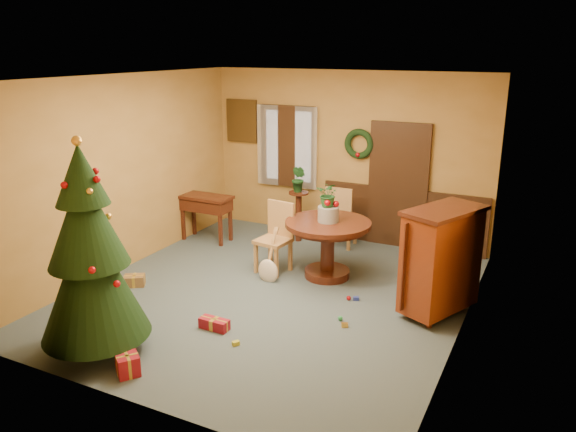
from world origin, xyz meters
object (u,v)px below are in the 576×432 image
Objects in this scene: dining_table at (328,238)px; christmas_tree at (89,255)px; chair_near at (276,235)px; writing_desk at (206,207)px; sideboard at (441,258)px.

christmas_tree is at bearing -115.44° from dining_table.
chair_near reaches higher than writing_desk.
sideboard is at bearing -13.93° from writing_desk.
dining_table reaches higher than writing_desk.
dining_table is at bearing 64.56° from christmas_tree.
chair_near is 0.44× the size of christmas_tree.
chair_near is at bearing 171.64° from sideboard.
dining_table is 0.89× the size of sideboard.
christmas_tree reaches higher than chair_near.
chair_near is 1.86m from writing_desk.
christmas_tree reaches higher than writing_desk.
sideboard is at bearing -8.36° from chair_near.
sideboard is at bearing 39.48° from christmas_tree.
dining_table is at bearing 164.74° from sideboard.
chair_near reaches higher than dining_table.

